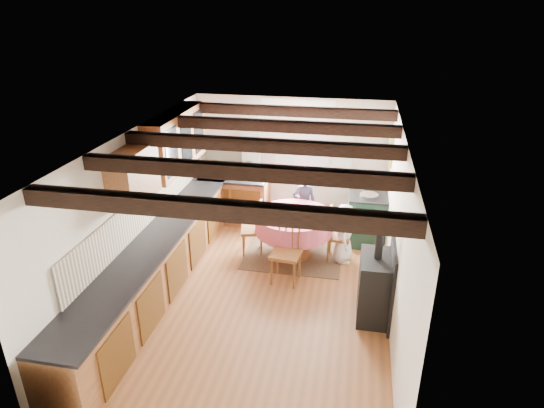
% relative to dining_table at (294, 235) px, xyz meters
% --- Properties ---
extents(floor, '(3.60, 5.50, 0.00)m').
position_rel_dining_table_xyz_m(floor, '(-0.27, -1.30, -0.39)').
color(floor, '#94572C').
rests_on(floor, ground).
extents(ceiling, '(3.60, 5.50, 0.00)m').
position_rel_dining_table_xyz_m(ceiling, '(-0.27, -1.30, 2.01)').
color(ceiling, white).
rests_on(ceiling, ground).
extents(wall_back, '(3.60, 0.00, 2.40)m').
position_rel_dining_table_xyz_m(wall_back, '(-0.27, 1.45, 0.81)').
color(wall_back, silver).
rests_on(wall_back, ground).
extents(wall_front, '(3.60, 0.00, 2.40)m').
position_rel_dining_table_xyz_m(wall_front, '(-0.27, -4.05, 0.81)').
color(wall_front, silver).
rests_on(wall_front, ground).
extents(wall_left, '(0.00, 5.50, 2.40)m').
position_rel_dining_table_xyz_m(wall_left, '(-2.07, -1.30, 0.81)').
color(wall_left, silver).
rests_on(wall_left, ground).
extents(wall_right, '(0.00, 5.50, 2.40)m').
position_rel_dining_table_xyz_m(wall_right, '(1.53, -1.30, 0.81)').
color(wall_right, silver).
rests_on(wall_right, ground).
extents(beam_a, '(3.60, 0.16, 0.16)m').
position_rel_dining_table_xyz_m(beam_a, '(-0.27, -3.30, 1.92)').
color(beam_a, black).
rests_on(beam_a, ceiling).
extents(beam_b, '(3.60, 0.16, 0.16)m').
position_rel_dining_table_xyz_m(beam_b, '(-0.27, -2.30, 1.92)').
color(beam_b, black).
rests_on(beam_b, ceiling).
extents(beam_c, '(3.60, 0.16, 0.16)m').
position_rel_dining_table_xyz_m(beam_c, '(-0.27, -1.30, 1.92)').
color(beam_c, black).
rests_on(beam_c, ceiling).
extents(beam_d, '(3.60, 0.16, 0.16)m').
position_rel_dining_table_xyz_m(beam_d, '(-0.27, -0.30, 1.92)').
color(beam_d, black).
rests_on(beam_d, ceiling).
extents(beam_e, '(3.60, 0.16, 0.16)m').
position_rel_dining_table_xyz_m(beam_e, '(-0.27, 0.70, 1.92)').
color(beam_e, black).
rests_on(beam_e, ceiling).
extents(splash_left, '(0.02, 4.50, 0.55)m').
position_rel_dining_table_xyz_m(splash_left, '(-2.05, -1.00, 0.81)').
color(splash_left, beige).
rests_on(splash_left, wall_left).
extents(splash_back, '(1.40, 0.02, 0.55)m').
position_rel_dining_table_xyz_m(splash_back, '(-1.27, 1.43, 0.81)').
color(splash_back, beige).
rests_on(splash_back, wall_back).
extents(base_cabinet_left, '(0.60, 5.30, 0.88)m').
position_rel_dining_table_xyz_m(base_cabinet_left, '(-1.77, -1.30, 0.05)').
color(base_cabinet_left, '#935B30').
rests_on(base_cabinet_left, floor).
extents(base_cabinet_back, '(1.30, 0.60, 0.88)m').
position_rel_dining_table_xyz_m(base_cabinet_back, '(-1.32, 1.15, 0.05)').
color(base_cabinet_back, '#935B30').
rests_on(base_cabinet_back, floor).
extents(worktop_left, '(0.64, 5.30, 0.04)m').
position_rel_dining_table_xyz_m(worktop_left, '(-1.75, -1.30, 0.51)').
color(worktop_left, black).
rests_on(worktop_left, base_cabinet_left).
extents(worktop_back, '(1.30, 0.64, 0.04)m').
position_rel_dining_table_xyz_m(worktop_back, '(-1.32, 1.13, 0.51)').
color(worktop_back, black).
rests_on(worktop_back, base_cabinet_back).
extents(wall_cabinet_glass, '(0.34, 1.80, 0.90)m').
position_rel_dining_table_xyz_m(wall_cabinet_glass, '(-1.90, -0.10, 1.56)').
color(wall_cabinet_glass, '#935B30').
rests_on(wall_cabinet_glass, wall_left).
extents(wall_cabinet_solid, '(0.34, 0.90, 0.70)m').
position_rel_dining_table_xyz_m(wall_cabinet_solid, '(-1.90, -1.60, 1.51)').
color(wall_cabinet_solid, '#935B30').
rests_on(wall_cabinet_solid, wall_left).
extents(window_frame, '(1.34, 0.03, 1.54)m').
position_rel_dining_table_xyz_m(window_frame, '(-0.17, 1.43, 1.21)').
color(window_frame, white).
rests_on(window_frame, wall_back).
extents(window_pane, '(1.20, 0.01, 1.40)m').
position_rel_dining_table_xyz_m(window_pane, '(-0.17, 1.44, 1.21)').
color(window_pane, white).
rests_on(window_pane, wall_back).
extents(curtain_left, '(0.35, 0.10, 2.10)m').
position_rel_dining_table_xyz_m(curtain_left, '(-1.02, 1.35, 0.71)').
color(curtain_left, beige).
rests_on(curtain_left, wall_back).
extents(curtain_right, '(0.35, 0.10, 2.10)m').
position_rel_dining_table_xyz_m(curtain_right, '(0.68, 1.35, 0.71)').
color(curtain_right, beige).
rests_on(curtain_right, wall_back).
extents(curtain_rod, '(2.00, 0.03, 0.03)m').
position_rel_dining_table_xyz_m(curtain_rod, '(-0.17, 1.35, 1.81)').
color(curtain_rod, black).
rests_on(curtain_rod, wall_back).
extents(wall_picture, '(0.04, 0.50, 0.60)m').
position_rel_dining_table_xyz_m(wall_picture, '(1.50, 1.00, 1.31)').
color(wall_picture, gold).
rests_on(wall_picture, wall_right).
extents(wall_plate, '(0.30, 0.02, 0.30)m').
position_rel_dining_table_xyz_m(wall_plate, '(0.78, 1.42, 1.31)').
color(wall_plate, silver).
rests_on(wall_plate, wall_back).
extents(rug, '(1.63, 1.26, 0.01)m').
position_rel_dining_table_xyz_m(rug, '(0.00, 0.00, -0.38)').
color(rug, '#2F2720').
rests_on(rug, floor).
extents(dining_table, '(1.29, 1.29, 0.78)m').
position_rel_dining_table_xyz_m(dining_table, '(0.00, 0.00, 0.00)').
color(dining_table, '#D56887').
rests_on(dining_table, floor).
extents(chair_near, '(0.48, 0.50, 1.01)m').
position_rel_dining_table_xyz_m(chair_near, '(-0.00, -0.80, 0.12)').
color(chair_near, brown).
rests_on(chair_near, floor).
extents(chair_left, '(0.49, 0.47, 0.92)m').
position_rel_dining_table_xyz_m(chair_left, '(-0.71, -0.01, 0.07)').
color(chair_left, brown).
rests_on(chair_left, floor).
extents(chair_right, '(0.42, 0.41, 0.91)m').
position_rel_dining_table_xyz_m(chair_right, '(0.75, 0.04, 0.07)').
color(chair_right, brown).
rests_on(chair_right, floor).
extents(aga_range, '(0.65, 1.01, 0.93)m').
position_rel_dining_table_xyz_m(aga_range, '(1.20, 0.88, 0.08)').
color(aga_range, '#163225').
rests_on(aga_range, floor).
extents(cast_iron_stove, '(0.43, 0.71, 1.42)m').
position_rel_dining_table_xyz_m(cast_iron_stove, '(1.31, -1.43, 0.32)').
color(cast_iron_stove, black).
rests_on(cast_iron_stove, floor).
extents(child_far, '(0.51, 0.42, 1.21)m').
position_rel_dining_table_xyz_m(child_far, '(0.07, 0.82, 0.22)').
color(child_far, '#2A2A3D').
rests_on(child_far, floor).
extents(child_right, '(0.33, 0.50, 1.01)m').
position_rel_dining_table_xyz_m(child_right, '(0.83, -0.02, 0.12)').
color(child_right, white).
rests_on(child_right, floor).
extents(bowl_a, '(0.24, 0.24, 0.05)m').
position_rel_dining_table_xyz_m(bowl_a, '(-0.20, 0.13, 0.41)').
color(bowl_a, silver).
rests_on(bowl_a, dining_table).
extents(bowl_b, '(0.22, 0.22, 0.06)m').
position_rel_dining_table_xyz_m(bowl_b, '(-0.10, 0.14, 0.42)').
color(bowl_b, silver).
rests_on(bowl_b, dining_table).
extents(cup, '(0.13, 0.13, 0.10)m').
position_rel_dining_table_xyz_m(cup, '(-0.03, 0.04, 0.44)').
color(cup, silver).
rests_on(cup, dining_table).
extents(canister_tall, '(0.15, 0.15, 0.26)m').
position_rel_dining_table_xyz_m(canister_tall, '(-1.51, 1.07, 0.66)').
color(canister_tall, '#262628').
rests_on(canister_tall, worktop_back).
extents(canister_wide, '(0.17, 0.17, 0.19)m').
position_rel_dining_table_xyz_m(canister_wide, '(-1.19, 1.14, 0.63)').
color(canister_wide, '#262628').
rests_on(canister_wide, worktop_back).
extents(canister_slim, '(0.11, 0.11, 0.31)m').
position_rel_dining_table_xyz_m(canister_slim, '(-1.02, 1.18, 0.69)').
color(canister_slim, '#262628').
rests_on(canister_slim, worktop_back).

